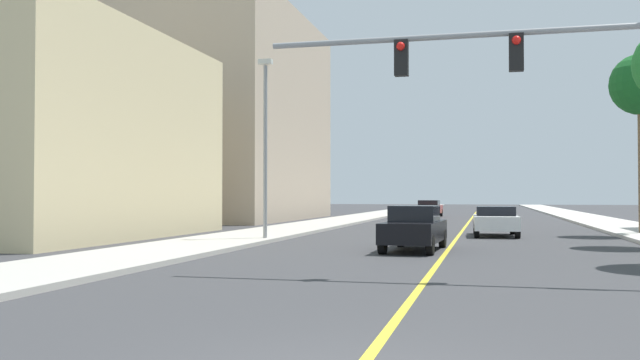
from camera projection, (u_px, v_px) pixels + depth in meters
The scene contains 11 objects.
ground at pixel (469, 222), 47.48m from camera, with size 192.00×192.00×0.00m, color #38383A.
sidewalk_left at pixel (345, 220), 49.62m from camera, with size 3.84×168.00×0.15m, color #B2ADA3.
sidewalk_right at pixel (604, 222), 45.34m from camera, with size 3.84×168.00×0.15m, color beige.
lane_marking_center at pixel (469, 222), 47.48m from camera, with size 0.16×144.00×0.01m, color yellow.
building_left_near at pixel (34, 136), 30.63m from camera, with size 11.87×15.69×9.10m, color beige.
building_left_far at pixel (223, 118), 53.57m from camera, with size 12.70×20.68×16.02m, color tan.
traffic_signal_mast at pixel (600, 75), 14.81m from camera, with size 11.19×0.36×5.85m.
street_lamp at pixel (265, 138), 27.53m from camera, with size 0.56×0.28×7.27m.
car_red at pixel (429, 208), 59.21m from camera, with size 2.07×4.23×1.45m.
car_white at pixel (495, 220), 31.18m from camera, with size 2.07×4.45×1.37m.
car_black at pixel (414, 228), 22.90m from camera, with size 1.93×4.48×1.52m.
Camera 1 is at (1.36, -6.64, 1.86)m, focal length 38.08 mm.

